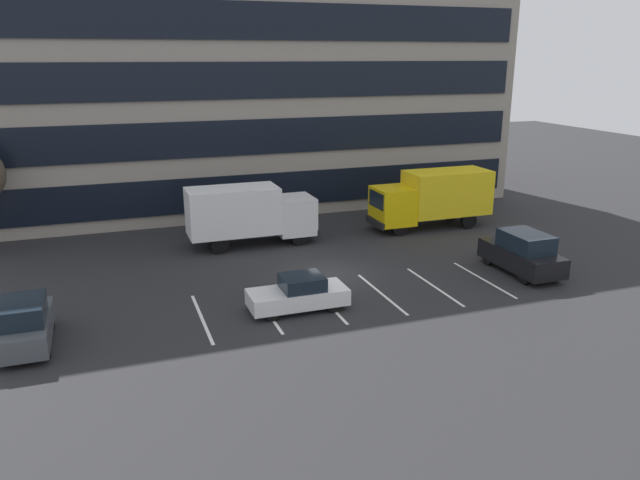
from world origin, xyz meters
TOP-DOWN VIEW (x-y plane):
  - ground_plane at (0.00, 0.00)m, footprint 120.00×120.00m
  - office_building at (0.00, 17.95)m, footprint 38.29×12.26m
  - lot_markings at (-0.00, -3.36)m, footprint 14.14×5.40m
  - box_truck_white at (-2.56, 6.30)m, footprint 7.53×2.49m
  - box_truck_yellow_all at (9.47, 6.16)m, footprint 7.85×2.60m
  - suv_charcoal at (-13.72, -3.73)m, footprint 1.79×4.23m
  - sedan_white at (-2.82, -3.83)m, footprint 4.32×1.81m
  - suv_black at (9.41, -3.12)m, footprint 2.03×4.79m

SIDE VIEW (x-z plane):
  - ground_plane at x=0.00m, z-range 0.00..0.00m
  - lot_markings at x=0.00m, z-range 0.00..0.01m
  - sedan_white at x=-2.82m, z-range -0.04..1.50m
  - suv_charcoal at x=-13.72m, z-range -0.03..1.88m
  - suv_black at x=9.41m, z-range -0.04..2.13m
  - box_truck_white at x=-2.56m, z-range 0.22..3.71m
  - box_truck_yellow_all at x=9.47m, z-range 0.23..3.87m
  - office_building at x=0.00m, z-range 0.00..18.00m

